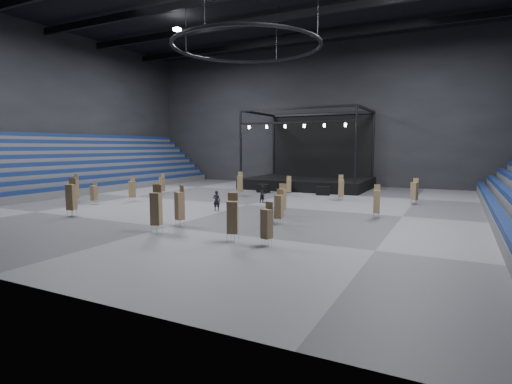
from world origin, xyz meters
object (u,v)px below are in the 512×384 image
at_px(chair_stack_0, 94,193).
at_px(chair_stack_6, 377,201).
at_px(chair_stack_10, 341,187).
at_px(flight_case_right, 323,191).
at_px(chair_stack_3, 233,216).
at_px(chair_stack_1, 156,208).
at_px(chair_stack_13, 267,223).
at_px(chair_stack_2, 162,184).
at_px(chair_stack_8, 71,196).
at_px(chair_stack_9, 180,205).
at_px(chair_stack_15, 282,199).
at_px(flight_case_mid, 285,188).
at_px(stage, 310,176).
at_px(chair_stack_12, 341,188).
at_px(chair_stack_7, 289,185).
at_px(crew_member, 263,194).
at_px(flight_case_left, 263,188).
at_px(chair_stack_14, 132,189).
at_px(chair_stack_16, 75,188).
at_px(chair_stack_4, 414,191).
at_px(chair_stack_11, 279,206).
at_px(chair_stack_5, 240,183).
at_px(man_center, 217,201).

xyz_separation_m(chair_stack_0, chair_stack_6, (22.66, 4.11, 0.17)).
bearing_deg(chair_stack_10, chair_stack_6, -78.25).
height_order(flight_case_right, chair_stack_3, chair_stack_3).
xyz_separation_m(chair_stack_1, chair_stack_13, (6.99, 0.02, -0.27)).
relative_size(chair_stack_2, chair_stack_8, 0.80).
height_order(chair_stack_1, chair_stack_9, chair_stack_1).
bearing_deg(chair_stack_15, chair_stack_1, -120.60).
height_order(chair_stack_0, chair_stack_6, chair_stack_6).
height_order(flight_case_mid, chair_stack_6, chair_stack_6).
distance_m(stage, chair_stack_12, 12.03).
height_order(chair_stack_7, crew_member, chair_stack_7).
height_order(chair_stack_2, chair_stack_6, chair_stack_6).
height_order(flight_case_left, chair_stack_14, chair_stack_14).
relative_size(chair_stack_3, chair_stack_13, 1.15).
xyz_separation_m(chair_stack_6, chair_stack_14, (-21.02, -1.33, -0.03)).
bearing_deg(chair_stack_16, crew_member, 31.43).
xyz_separation_m(chair_stack_0, chair_stack_7, (12.51, 13.12, 0.04)).
distance_m(chair_stack_7, chair_stack_8, 20.16).
distance_m(chair_stack_0, chair_stack_4, 27.35).
distance_m(chair_stack_1, chair_stack_11, 7.55).
height_order(flight_case_mid, flight_case_right, flight_case_right).
distance_m(flight_case_right, chair_stack_12, 4.39).
relative_size(flight_case_left, chair_stack_2, 0.62).
relative_size(chair_stack_5, chair_stack_7, 1.22).
relative_size(chair_stack_4, chair_stack_16, 0.89).
bearing_deg(chair_stack_7, chair_stack_9, -113.65).
height_order(chair_stack_1, chair_stack_15, chair_stack_1).
relative_size(chair_stack_5, chair_stack_10, 1.04).
relative_size(chair_stack_0, man_center, 1.23).
xyz_separation_m(chair_stack_2, chair_stack_14, (1.18, -5.46, 0.03)).
height_order(flight_case_right, crew_member, crew_member).
relative_size(chair_stack_3, chair_stack_16, 1.01).
height_order(flight_case_right, chair_stack_2, chair_stack_2).
distance_m(chair_stack_2, chair_stack_16, 8.74).
bearing_deg(chair_stack_9, chair_stack_3, -3.23).
height_order(flight_case_left, chair_stack_10, chair_stack_10).
xyz_separation_m(flight_case_left, crew_member, (3.45, -7.15, 0.30)).
distance_m(chair_stack_1, chair_stack_13, 7.00).
bearing_deg(chair_stack_10, chair_stack_8, -147.28).
xyz_separation_m(chair_stack_2, chair_stack_6, (22.21, -4.13, 0.06)).
relative_size(chair_stack_3, chair_stack_14, 1.15).
bearing_deg(chair_stack_9, flight_case_mid, 113.52).
distance_m(chair_stack_11, chair_stack_14, 16.34).
height_order(chair_stack_7, chair_stack_15, chair_stack_15).
relative_size(flight_case_mid, chair_stack_2, 0.61).
xyz_separation_m(chair_stack_6, chair_stack_8, (-19.49, -8.85, 0.22)).
bearing_deg(chair_stack_2, chair_stack_4, 17.64).
bearing_deg(chair_stack_13, flight_case_left, 131.74).
bearing_deg(chair_stack_15, chair_stack_7, 106.13).
bearing_deg(chair_stack_7, chair_stack_1, -113.46).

